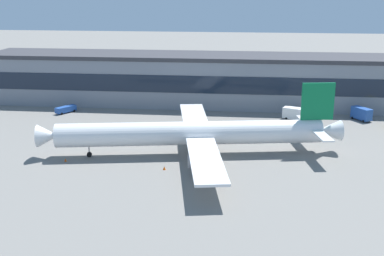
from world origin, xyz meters
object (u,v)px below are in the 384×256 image
Objects in this scene: airliner at (194,133)px; fuel_truck at (298,113)px; traffic_cone_0 at (65,160)px; belt_loader at (66,109)px; stair_truck at (361,113)px; traffic_cone_1 at (164,168)px.

airliner is 7.49× the size of fuel_truck.
airliner is at bearing 15.30° from traffic_cone_0.
airliner is 10.20× the size of belt_loader.
stair_truck reaches higher than traffic_cone_0.
traffic_cone_0 is (-69.45, -41.46, -1.65)m from stair_truck.
traffic_cone_0 is at bearing -149.17° from stair_truck.
airliner reaches higher than traffic_cone_0.
traffic_cone_0 is 0.89× the size of traffic_cone_1.
airliner is 99.72× the size of traffic_cone_0.
belt_loader is 56.19m from traffic_cone_1.
belt_loader is at bearing 130.05° from traffic_cone_1.
stair_truck reaches higher than fuel_truck.
airliner is 54.77m from stair_truck.
airliner reaches higher than stair_truck.
fuel_truck reaches higher than traffic_cone_1.
stair_truck is at bearing 30.83° from traffic_cone_0.
traffic_cone_0 is (-26.72, -7.31, -4.61)m from airliner.
airliner is 28.08m from traffic_cone_0.
belt_loader reaches higher than traffic_cone_0.
airliner is 41.19m from fuel_truck.
stair_truck is 17.48m from fuel_truck.
fuel_truck is 11.91× the size of traffic_cone_1.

